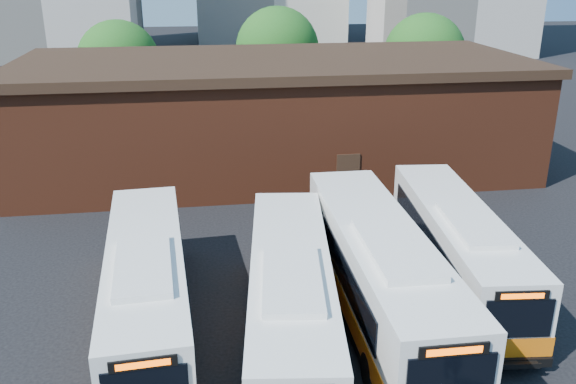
{
  "coord_description": "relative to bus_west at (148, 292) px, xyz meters",
  "views": [
    {
      "loc": [
        -4.24,
        -14.53,
        11.32
      ],
      "look_at": [
        -1.16,
        6.55,
        3.35
      ],
      "focal_mm": 38.0,
      "sensor_mm": 36.0,
      "label": 1
    }
  ],
  "objects": [
    {
      "name": "ground",
      "position": [
        6.23,
        -3.17,
        -1.44
      ],
      "size": [
        220.0,
        220.0,
        0.0
      ],
      "primitive_type": "plane",
      "color": "black"
    },
    {
      "name": "bus_west",
      "position": [
        0.0,
        0.0,
        0.0
      ],
      "size": [
        3.17,
        11.76,
        3.17
      ],
      "rotation": [
        0.0,
        0.0,
        0.07
      ],
      "color": "white",
      "rests_on": "ground"
    },
    {
      "name": "bus_midwest",
      "position": [
        4.45,
        -1.46,
        0.02
      ],
      "size": [
        3.81,
        11.95,
        3.21
      ],
      "rotation": [
        0.0,
        0.0,
        -0.12
      ],
      "color": "white",
      "rests_on": "ground"
    },
    {
      "name": "bus_mideast",
      "position": [
        7.59,
        -0.35,
        0.13
      ],
      "size": [
        2.77,
        12.73,
        3.46
      ],
      "rotation": [
        0.0,
        0.0,
        -0.01
      ],
      "color": "white",
      "rests_on": "ground"
    },
    {
      "name": "bus_east",
      "position": [
        11.15,
        1.6,
        -0.02
      ],
      "size": [
        3.37,
        11.58,
        3.11
      ],
      "rotation": [
        0.0,
        0.0,
        -0.09
      ],
      "color": "white",
      "rests_on": "ground"
    },
    {
      "name": "depot_building",
      "position": [
        6.23,
        16.83,
        1.82
      ],
      "size": [
        28.6,
        12.6,
        6.4
      ],
      "color": "#5F2916",
      "rests_on": "ground"
    },
    {
      "name": "tree_west",
      "position": [
        -3.77,
        28.83,
        3.21
      ],
      "size": [
        6.0,
        6.0,
        7.65
      ],
      "color": "#382314",
      "rests_on": "ground"
    },
    {
      "name": "tree_mid",
      "position": [
        8.23,
        30.83,
        3.64
      ],
      "size": [
        6.56,
        6.56,
        8.36
      ],
      "color": "#382314",
      "rests_on": "ground"
    },
    {
      "name": "tree_east",
      "position": [
        19.23,
        27.83,
        3.39
      ],
      "size": [
        6.24,
        6.24,
        7.96
      ],
      "color": "#382314",
      "rests_on": "ground"
    }
  ]
}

